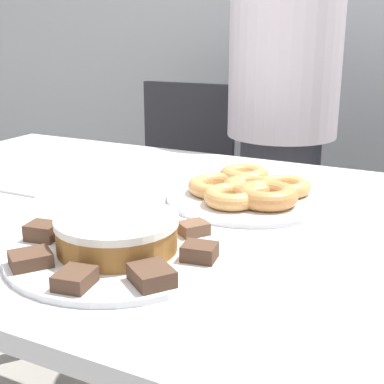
{
  "coord_description": "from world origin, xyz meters",
  "views": [
    {
      "loc": [
        0.4,
        -0.86,
        1.11
      ],
      "look_at": [
        -0.01,
        -0.06,
        0.83
      ],
      "focal_mm": 50.0,
      "sensor_mm": 36.0,
      "label": 1
    }
  ],
  "objects_px": {
    "frosted_cake": "(117,233)",
    "napkin": "(29,186)",
    "office_chair_left": "(174,204)",
    "plate_donuts": "(248,198)",
    "plate_cake": "(118,252)",
    "person_standing": "(282,121)"
  },
  "relations": [
    {
      "from": "frosted_cake",
      "to": "napkin",
      "type": "height_order",
      "value": "frosted_cake"
    },
    {
      "from": "napkin",
      "to": "frosted_cake",
      "type": "bearing_deg",
      "value": -29.34
    },
    {
      "from": "plate_cake",
      "to": "napkin",
      "type": "distance_m",
      "value": 0.44
    },
    {
      "from": "plate_donuts",
      "to": "office_chair_left",
      "type": "bearing_deg",
      "value": 127.38
    },
    {
      "from": "person_standing",
      "to": "plate_donuts",
      "type": "height_order",
      "value": "person_standing"
    },
    {
      "from": "plate_cake",
      "to": "frosted_cake",
      "type": "height_order",
      "value": "frosted_cake"
    },
    {
      "from": "office_chair_left",
      "to": "plate_donuts",
      "type": "bearing_deg",
      "value": -55.18
    },
    {
      "from": "office_chair_left",
      "to": "frosted_cake",
      "type": "xyz_separation_m",
      "value": [
        0.54,
        -1.16,
        0.38
      ]
    },
    {
      "from": "plate_donuts",
      "to": "napkin",
      "type": "xyz_separation_m",
      "value": [
        -0.47,
        -0.13,
        -0.0
      ]
    },
    {
      "from": "office_chair_left",
      "to": "plate_cake",
      "type": "bearing_deg",
      "value": -67.68
    },
    {
      "from": "plate_donuts",
      "to": "napkin",
      "type": "height_order",
      "value": "plate_donuts"
    },
    {
      "from": "frosted_cake",
      "to": "plate_cake",
      "type": "bearing_deg",
      "value": 0.0
    },
    {
      "from": "office_chair_left",
      "to": "plate_donuts",
      "type": "relative_size",
      "value": 2.7
    },
    {
      "from": "plate_donuts",
      "to": "person_standing",
      "type": "bearing_deg",
      "value": 102.34
    },
    {
      "from": "plate_cake",
      "to": "frosted_cake",
      "type": "relative_size",
      "value": 1.81
    },
    {
      "from": "office_chair_left",
      "to": "plate_cake",
      "type": "relative_size",
      "value": 2.62
    },
    {
      "from": "person_standing",
      "to": "plate_donuts",
      "type": "bearing_deg",
      "value": -77.66
    },
    {
      "from": "office_chair_left",
      "to": "person_standing",
      "type": "bearing_deg",
      "value": -14.51
    },
    {
      "from": "plate_cake",
      "to": "frosted_cake",
      "type": "bearing_deg",
      "value": 0.0
    },
    {
      "from": "plate_cake",
      "to": "napkin",
      "type": "bearing_deg",
      "value": 150.66
    },
    {
      "from": "frosted_cake",
      "to": "office_chair_left",
      "type": "bearing_deg",
      "value": 114.88
    },
    {
      "from": "person_standing",
      "to": "office_chair_left",
      "type": "height_order",
      "value": "person_standing"
    }
  ]
}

